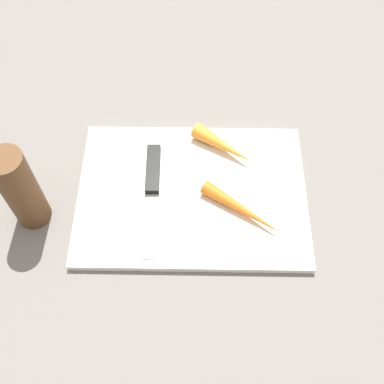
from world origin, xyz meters
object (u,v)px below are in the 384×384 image
(cutting_board, at_px, (192,194))
(carrot_short, at_px, (223,146))
(knife, at_px, (153,176))
(carrot_long, at_px, (243,210))
(pepper_grinder, at_px, (20,189))

(cutting_board, height_order, carrot_short, carrot_short)
(cutting_board, height_order, knife, knife)
(carrot_long, height_order, carrot_short, carrot_short)
(cutting_board, xyz_separation_m, carrot_short, (-0.05, -0.08, 0.02))
(pepper_grinder, bearing_deg, knife, -160.69)
(cutting_board, xyz_separation_m, pepper_grinder, (0.24, 0.04, 0.07))
(cutting_board, relative_size, knife, 1.80)
(cutting_board, bearing_deg, carrot_short, -121.60)
(knife, bearing_deg, pepper_grinder, -71.56)
(cutting_board, xyz_separation_m, carrot_long, (-0.08, 0.04, 0.02))
(carrot_short, bearing_deg, pepper_grinder, -122.48)
(cutting_board, distance_m, knife, 0.07)
(carrot_long, relative_size, pepper_grinder, 0.95)
(cutting_board, height_order, pepper_grinder, pepper_grinder)
(cutting_board, height_order, carrot_long, carrot_long)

